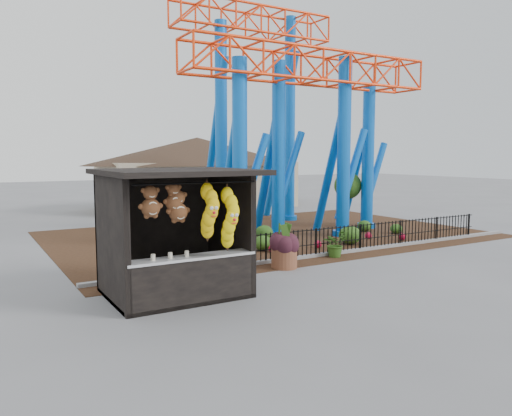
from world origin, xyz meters
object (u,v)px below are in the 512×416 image
terracotta_planter (284,257)px  potted_plant (335,244)px  roller_coaster (287,87)px  prize_booth (178,236)px

terracotta_planter → potted_plant: potted_plant is taller
roller_coaster → potted_plant: (-1.75, -5.53, -5.98)m
prize_booth → roller_coaster: (8.12, 7.31, 4.92)m
potted_plant → roller_coaster: bearing=59.0°
roller_coaster → terracotta_planter: 9.53m
prize_booth → potted_plant: bearing=15.6°
potted_plant → prize_booth: bearing=-177.8°
terracotta_planter → potted_plant: size_ratio=0.87×
prize_booth → potted_plant: (6.38, 1.78, -1.06)m
potted_plant → terracotta_planter: bearing=178.1°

